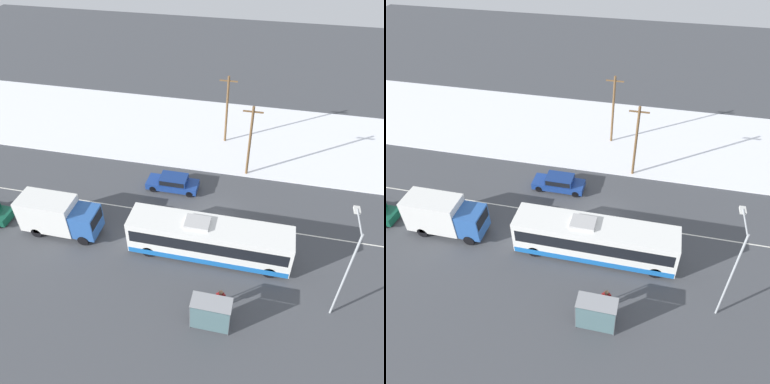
{
  "view_description": "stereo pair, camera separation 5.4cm",
  "coord_description": "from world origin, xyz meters",
  "views": [
    {
      "loc": [
        3.1,
        -22.61,
        22.23
      ],
      "look_at": [
        -2.3,
        1.67,
        1.4
      ],
      "focal_mm": 35.0,
      "sensor_mm": 36.0,
      "label": 1
    },
    {
      "loc": [
        3.16,
        -22.6,
        22.23
      ],
      "look_at": [
        -2.3,
        1.67,
        1.4
      ],
      "focal_mm": 35.0,
      "sensor_mm": 36.0,
      "label": 2
    }
  ],
  "objects": [
    {
      "name": "ground_plane",
      "position": [
        0.0,
        0.0,
        0.0
      ],
      "size": [
        120.0,
        120.0,
        0.0
      ],
      "primitive_type": "plane",
      "color": "#424449"
    },
    {
      "name": "snow_lot",
      "position": [
        0.0,
        14.1,
        0.06
      ],
      "size": [
        80.0,
        14.86,
        0.12
      ],
      "color": "white",
      "rests_on": "ground_plane"
    },
    {
      "name": "lane_marking_center",
      "position": [
        0.0,
        0.0,
        0.0
      ],
      "size": [
        60.0,
        0.12,
        0.0
      ],
      "color": "silver",
      "rests_on": "ground_plane"
    },
    {
      "name": "city_bus",
      "position": [
        0.21,
        -3.71,
        1.63
      ],
      "size": [
        12.12,
        2.57,
        3.33
      ],
      "color": "white",
      "rests_on": "ground_plane"
    },
    {
      "name": "box_truck",
      "position": [
        -11.97,
        -3.84,
        1.78
      ],
      "size": [
        6.31,
        2.3,
        3.27
      ],
      "color": "silver",
      "rests_on": "ground_plane"
    },
    {
      "name": "sedan_car",
      "position": [
        -4.46,
        3.39,
        0.78
      ],
      "size": [
        4.76,
        1.8,
        1.42
      ],
      "rotation": [
        0.0,
        0.0,
        3.14
      ],
      "color": "navy",
      "rests_on": "ground_plane"
    },
    {
      "name": "pedestrian_at_stop",
      "position": [
        1.81,
        -8.12,
        1.09
      ],
      "size": [
        0.64,
        0.28,
        1.78
      ],
      "color": "#23232D",
      "rests_on": "ground_plane"
    },
    {
      "name": "bus_shelter",
      "position": [
        1.41,
        -9.76,
        1.67
      ],
      "size": [
        2.55,
        1.2,
        2.4
      ],
      "color": "gray",
      "rests_on": "ground_plane"
    },
    {
      "name": "streetlamp",
      "position": [
        9.08,
        -6.46,
        4.75
      ],
      "size": [
        0.36,
        2.61,
        7.53
      ],
      "color": "#9EA3A8",
      "rests_on": "ground_plane"
    },
    {
      "name": "utility_pole_roadside",
      "position": [
        1.94,
        7.15,
        3.81
      ],
      "size": [
        1.8,
        0.24,
        7.26
      ],
      "color": "brown",
      "rests_on": "ground_plane"
    },
    {
      "name": "utility_pole_snowlot",
      "position": [
        -1.01,
        12.6,
        3.93
      ],
      "size": [
        1.8,
        0.24,
        7.48
      ],
      "color": "brown",
      "rests_on": "ground_plane"
    }
  ]
}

